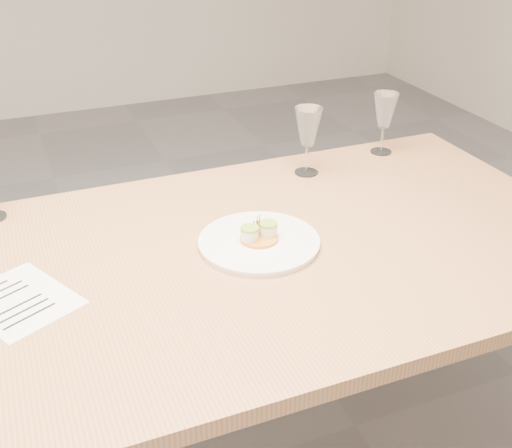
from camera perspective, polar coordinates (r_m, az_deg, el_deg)
name	(u,v)px	position (r m, az deg, el deg)	size (l,w,h in m)	color
dining_table	(131,299)	(1.55, -11.04, -6.54)	(2.40, 1.00, 0.75)	#B27C4D
dinner_plate	(259,241)	(1.60, 0.29, -1.52)	(0.30, 0.30, 0.08)	white
recipe_sheet	(19,300)	(1.50, -20.32, -6.36)	(0.28, 0.31, 0.00)	white
wine_glass_3	(308,128)	(1.94, 4.65, 8.49)	(0.08, 0.08, 0.21)	white
wine_glass_4	(385,112)	(2.13, 11.38, 9.77)	(0.08, 0.08, 0.20)	white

